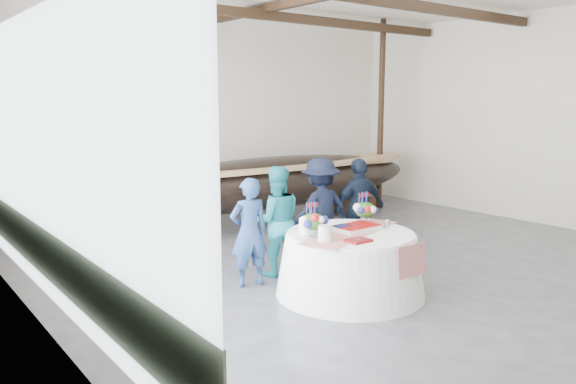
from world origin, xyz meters
TOP-DOWN VIEW (x-y plane):
  - floor at (0.00, 0.00)m, footprint 10.00×12.00m
  - wall_back at (0.00, 6.00)m, footprint 10.00×0.02m
  - wall_left at (-5.00, 0.00)m, footprint 0.02×12.00m
  - pavilion_structure at (0.00, 0.74)m, footprint 9.80×11.76m
  - open_bay at (-4.95, 1.00)m, footprint 0.03×7.00m
  - longboat_display at (0.26, 4.23)m, footprint 7.82×1.56m
  - banquet_table at (-1.34, 0.18)m, footprint 2.03×2.03m
  - tabletop_items at (-1.39, 0.31)m, footprint 1.96×1.13m
  - guest_woman_blue at (-2.24, 1.31)m, footprint 0.63×0.47m
  - guest_woman_teal at (-1.63, 1.49)m, footprint 1.00×0.91m
  - guest_man_left at (-0.69, 1.56)m, footprint 1.19×0.78m
  - guest_man_right at (0.00, 1.37)m, footprint 1.04×0.53m

SIDE VIEW (x-z plane):
  - floor at x=0.00m, z-range -0.01..0.01m
  - banquet_table at x=-1.34m, z-range 0.00..0.87m
  - guest_woman_blue at x=-2.24m, z-range 0.00..1.57m
  - guest_woman_teal at x=-1.63m, z-range 0.00..1.67m
  - guest_man_right at x=0.00m, z-range 0.00..1.70m
  - guest_man_left at x=-0.69m, z-range 0.00..1.73m
  - longboat_display at x=0.26m, z-range 0.20..1.67m
  - tabletop_items at x=-1.39m, z-range 0.82..1.22m
  - open_bay at x=-4.95m, z-range 0.23..3.43m
  - wall_back at x=0.00m, z-range 0.00..4.50m
  - wall_left at x=-5.00m, z-range 0.00..4.50m
  - pavilion_structure at x=0.00m, z-range 1.75..6.25m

